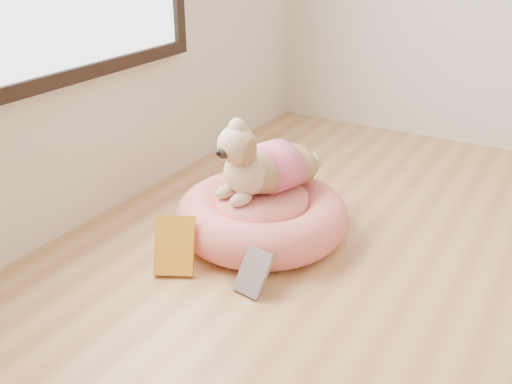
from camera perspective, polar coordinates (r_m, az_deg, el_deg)
The scene contains 4 objects.
pet_bed at distance 2.45m, azimuth 0.59°, elevation -2.38°, with size 0.74×0.74×0.19m.
dog at distance 2.37m, azimuth 0.73°, elevation 4.05°, with size 0.34×0.49×0.36m, color brown, non-canonical shape.
book_yellow at distance 2.22m, azimuth -8.14°, elevation -5.32°, with size 0.15×0.03×0.23m, color yellow.
book_white at distance 2.10m, azimuth -0.23°, elevation -8.03°, with size 0.11×0.02×0.17m, color silver.
Camera 1 is at (-0.17, -1.27, 1.23)m, focal length 40.00 mm.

